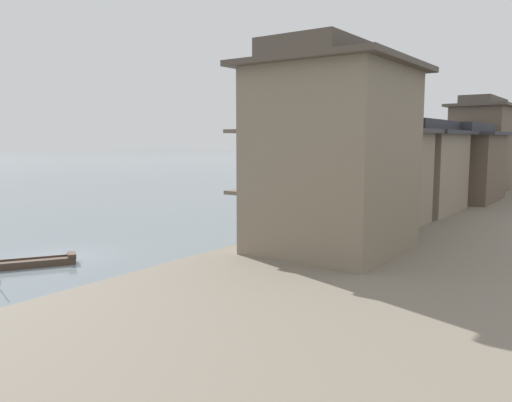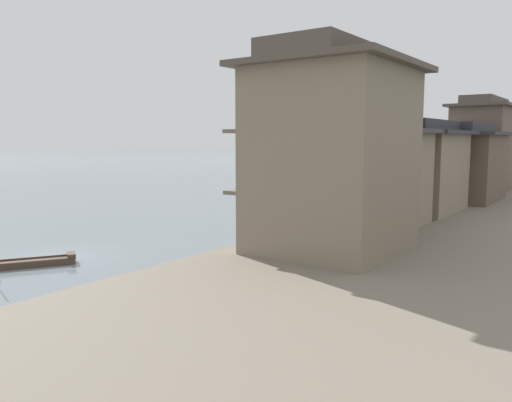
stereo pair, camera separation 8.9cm
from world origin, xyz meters
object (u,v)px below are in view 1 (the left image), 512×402
Objects in this scene: boat_moored_nearest at (361,188)px; boat_moored_third at (381,180)px; house_waterfront_second at (378,173)px; house_waterfront_nearest at (333,152)px; boat_moored_far at (394,203)px; boat_foreground_poled at (13,265)px; house_waterfront_far at (482,146)px; house_waterfront_tall at (423,167)px; boat_moored_second at (424,192)px; house_waterfront_narrow at (462,163)px.

boat_moored_third is (-1.94, 10.98, 0.09)m from boat_moored_nearest.
boat_moored_nearest is 32.35m from house_waterfront_second.
house_waterfront_nearest is 7.24m from house_waterfront_second.
boat_moored_far is at bearing -65.47° from boat_moored_third.
house_waterfront_far is at bearing 74.13° from boat_foreground_poled.
boat_moored_far is 0.50× the size of house_waterfront_tall.
boat_foreground_poled is at bearing -101.14° from boat_moored_far.
boat_moored_second is 27.47m from house_waterfront_second.
boat_moored_nearest is 15.60m from house_waterfront_far.
house_waterfront_tall is at bearing -73.08° from boat_moored_second.
house_waterfront_narrow reaches higher than boat_moored_second.
house_waterfront_far reaches higher than boat_moored_nearest.
boat_moored_second is 10.57m from boat_moored_far.
boat_moored_nearest is (-2.81, 44.05, -0.02)m from boat_foreground_poled.
boat_moored_nearest is at bearing -79.99° from boat_moored_third.
house_waterfront_second is at bearing -72.78° from boat_moored_far.
boat_moored_far is (8.95, -12.88, 0.11)m from boat_moored_nearest.
boat_moored_far is 24.37m from house_waterfront_nearest.
boat_moored_third reaches higher than boat_moored_nearest.
boat_moored_nearest is 0.96× the size of boat_moored_third.
boat_moored_third is 36.32m from house_waterfront_tall.
house_waterfront_tall is at bearing -90.27° from house_waterfront_far.
boat_moored_nearest is at bearing 124.79° from boat_moored_far.
boat_foreground_poled is 25.51m from house_waterfront_tall.
boat_moored_second is at bearing -15.92° from boat_moored_nearest.
boat_foreground_poled is 0.58× the size of house_waterfront_nearest.
house_waterfront_narrow is 8.78m from house_waterfront_far.
boat_moored_second is 0.99× the size of boat_moored_third.
house_waterfront_far is at bearing -18.92° from boat_moored_second.
boat_moored_second reaches higher than boat_moored_third.
boat_moored_far is at bearing 120.60° from house_waterfront_tall.
house_waterfront_nearest reaches higher than house_waterfront_narrow.
house_waterfront_narrow is at bearing -1.63° from boat_moored_far.
house_waterfront_far is (0.16, 24.59, 1.29)m from house_waterfront_second.
house_waterfront_nearest is at bearing -87.28° from house_waterfront_tall.
house_waterfront_narrow is at bearing -55.61° from boat_moored_third.
boat_moored_far is (10.89, -23.86, 0.02)m from boat_moored_third.
house_waterfront_narrow is at bearing 69.36° from boat_foreground_poled.
boat_foreground_poled is 0.90× the size of boat_moored_third.
house_waterfront_second is 0.85× the size of house_waterfront_far.
boat_moored_far is 17.22m from house_waterfront_second.
house_waterfront_far is at bearing 89.73° from house_waterfront_tall.
house_waterfront_nearest reaches higher than boat_moored_second.
boat_moored_second is 0.70× the size of house_waterfront_tall.
house_waterfront_tall is at bearing -63.80° from boat_moored_third.
boat_foreground_poled is at bearing -85.06° from boat_moored_third.
boat_moored_nearest is 0.62× the size of house_waterfront_far.
boat_moored_third is 29.33m from house_waterfront_narrow.
house_waterfront_far is (11.28, 39.69, 5.07)m from boat_foreground_poled.
boat_moored_nearest is 0.62× the size of house_waterfront_nearest.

